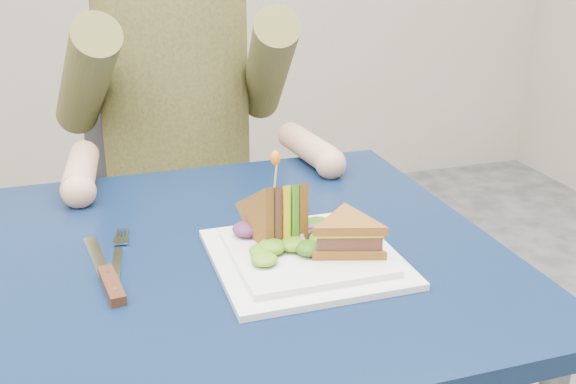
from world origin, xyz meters
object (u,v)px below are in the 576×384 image
object	(u,v)px
sandwich_upright	(276,218)
knife	(109,279)
table	(247,293)
diner	(174,54)
chair	(176,192)
plate	(305,256)
sandwich_flat	(348,235)
fork	(118,257)

from	to	relation	value
sandwich_upright	knife	world-z (taller)	sandwich_upright
table	diner	bearing A→B (deg)	90.00
chair	plate	bearing A→B (deg)	-84.95
table	sandwich_flat	world-z (taller)	sandwich_flat
chair	diner	size ratio (longest dim) A/B	1.25
knife	diner	bearing A→B (deg)	73.07
diner	fork	distance (m)	0.65
plate	sandwich_flat	xyz separation A→B (m)	(0.06, -0.02, 0.04)
sandwich_flat	knife	distance (m)	0.34
chair	sandwich_upright	xyz separation A→B (m)	(0.04, -0.76, 0.24)
diner	table	bearing A→B (deg)	-90.00
table	fork	size ratio (longest dim) A/B	4.19
plate	knife	xyz separation A→B (m)	(-0.27, 0.02, -0.00)
knife	fork	bearing A→B (deg)	75.70
table	knife	distance (m)	0.23
table	fork	xyz separation A→B (m)	(-0.19, 0.02, 0.08)
diner	plate	world-z (taller)	diner
sandwich_upright	table	bearing A→B (deg)	148.91
chair	sandwich_flat	xyz separation A→B (m)	(0.13, -0.83, 0.23)
sandwich_upright	sandwich_flat	bearing A→B (deg)	-39.36
plate	fork	size ratio (longest dim) A/B	1.45
knife	sandwich_upright	bearing A→B (deg)	5.61
chair	plate	world-z (taller)	chair
table	plate	xyz separation A→B (m)	(0.07, -0.07, 0.09)
plate	knife	bearing A→B (deg)	175.63
diner	sandwich_upright	distance (m)	0.66
sandwich_flat	sandwich_upright	size ratio (longest dim) A/B	1.03
chair	knife	xyz separation A→B (m)	(-0.20, -0.78, 0.20)
sandwich_upright	fork	xyz separation A→B (m)	(-0.23, 0.05, -0.05)
sandwich_upright	knife	xyz separation A→B (m)	(-0.24, -0.02, -0.05)
table	chair	size ratio (longest dim) A/B	0.81
table	diner	size ratio (longest dim) A/B	1.01
diner	plate	distance (m)	0.72
fork	knife	xyz separation A→B (m)	(-0.02, -0.07, 0.00)
fork	sandwich_upright	bearing A→B (deg)	-11.60
table	sandwich_flat	size ratio (longest dim) A/B	5.02
sandwich_flat	sandwich_upright	xyz separation A→B (m)	(-0.09, 0.07, 0.01)
sandwich_flat	chair	bearing A→B (deg)	98.65
fork	sandwich_flat	bearing A→B (deg)	-20.49
sandwich_flat	table	bearing A→B (deg)	143.12
table	sandwich_flat	xyz separation A→B (m)	(0.13, -0.09, 0.12)
table	sandwich_upright	xyz separation A→B (m)	(0.04, -0.02, 0.13)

